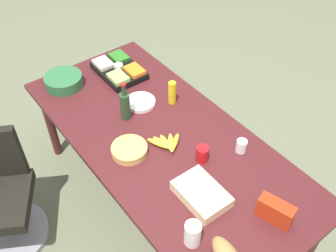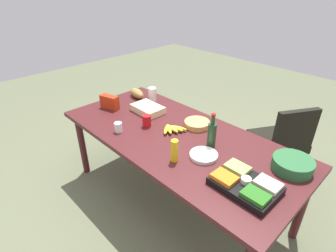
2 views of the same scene
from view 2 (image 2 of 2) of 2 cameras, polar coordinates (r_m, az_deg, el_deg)
ground_plane at (r=2.85m, az=1.52°, el=-15.19°), size 10.00×10.00×0.00m
conference_table at (r=2.41m, az=1.73°, el=-3.38°), size 2.24×1.03×0.77m
office_chair at (r=3.14m, az=22.35°, el=-4.63°), size 0.66×0.66×0.91m
sheet_cake at (r=2.77m, az=-4.34°, el=3.65°), size 0.32×0.23×0.07m
chip_bowl at (r=2.51m, az=6.18°, el=0.47°), size 0.29×0.29×0.05m
red_solo_cup at (r=2.50m, az=-4.55°, el=1.13°), size 0.09×0.09×0.11m
paper_plate_stack at (r=2.11m, az=7.60°, el=-6.21°), size 0.22×0.22×0.03m
paper_cup at (r=2.44m, az=-10.53°, el=-0.26°), size 0.08×0.08×0.09m
wine_bottle at (r=2.19m, az=9.30°, el=-1.67°), size 0.09×0.09×0.30m
banana_bunch at (r=2.42m, az=0.89°, el=-0.56°), size 0.21×0.22×0.04m
salad_bowl at (r=2.15m, az=24.98°, el=-7.42°), size 0.32×0.32×0.09m
bread_loaf at (r=3.12m, az=-6.65°, el=6.93°), size 0.26×0.15×0.10m
mustard_bottle at (r=2.01m, az=1.39°, el=-5.27°), size 0.07×0.07×0.18m
veggie_tray at (r=1.87m, az=16.12°, el=-11.79°), size 0.42×0.31×0.09m
mayo_jar at (r=3.01m, az=-3.37°, el=6.75°), size 0.11×0.11×0.15m
chip_bag_red at (r=2.90m, az=-12.33°, el=5.03°), size 0.21×0.13×0.14m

